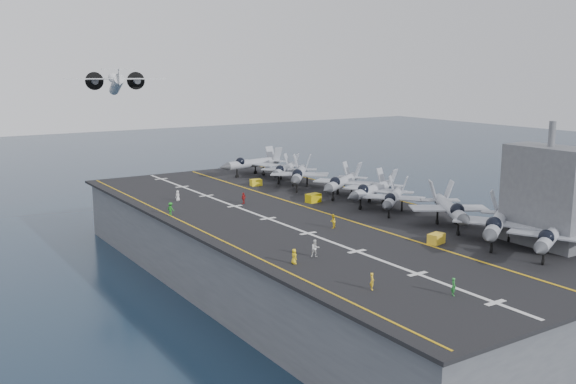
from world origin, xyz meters
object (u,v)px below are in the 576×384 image
tow_cart_a (436,239)px  transport_plane (117,85)px  fighter_jet_0 (551,234)px  island_superstructure (548,184)px

tow_cart_a → transport_plane: size_ratio=0.10×
transport_plane → tow_cart_a: bearing=-82.2°
fighter_jet_0 → tow_cart_a: bearing=123.4°
fighter_jet_0 → tow_cart_a: fighter_jet_0 is taller
island_superstructure → transport_plane: (-22.05, 90.74, 10.16)m
transport_plane → fighter_jet_0: bearing=-78.9°
fighter_jet_0 → transport_plane: transport_plane is taller
island_superstructure → tow_cart_a: bearing=145.3°
island_superstructure → transport_plane: 93.93m
island_superstructure → tow_cart_a: (-10.68, 7.41, -6.87)m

